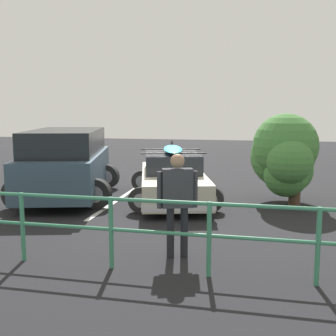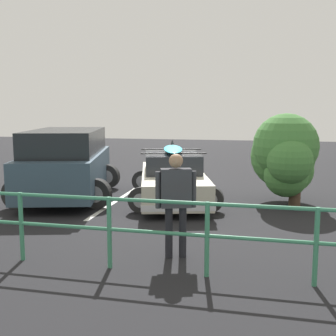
% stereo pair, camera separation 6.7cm
% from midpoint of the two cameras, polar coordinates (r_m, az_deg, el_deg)
% --- Properties ---
extents(ground_plane, '(44.00, 44.00, 0.02)m').
position_cam_midpoint_polar(ground_plane, '(11.26, -1.05, -4.37)').
color(ground_plane, black).
rests_on(ground_plane, ground).
extents(parking_stripe, '(0.12, 4.86, 0.00)m').
position_cam_midpoint_polar(parking_stripe, '(11.55, -6.23, -4.05)').
color(parking_stripe, silver).
rests_on(parking_stripe, ground).
extents(sedan_car, '(2.85, 4.50, 1.54)m').
position_cam_midpoint_polar(sedan_car, '(11.12, 0.81, -1.34)').
color(sedan_car, '#B7B29E').
rests_on(sedan_car, ground).
extents(suv_car, '(3.23, 4.71, 1.85)m').
position_cam_midpoint_polar(suv_car, '(11.72, -13.38, 0.67)').
color(suv_car, '#334756').
rests_on(suv_car, ground).
extents(person_bystander, '(0.63, 0.34, 1.70)m').
position_cam_midpoint_polar(person_bystander, '(6.77, 1.36, -3.79)').
color(person_bystander, black).
rests_on(person_bystander, ground).
extents(railing_fence, '(10.47, 0.25, 1.10)m').
position_cam_midpoint_polar(railing_fence, '(6.73, -13.64, -6.69)').
color(railing_fence, '#387F5B').
rests_on(railing_fence, ground).
extents(bush_near_left, '(1.67, 2.37, 2.30)m').
position_cam_midpoint_polar(bush_near_left, '(11.00, 15.85, 1.44)').
color(bush_near_left, '#4C3828').
rests_on(bush_near_left, ground).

